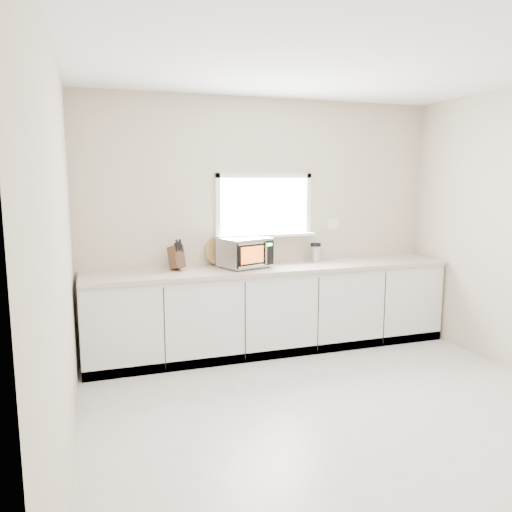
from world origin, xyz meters
name	(u,v)px	position (x,y,z in m)	size (l,w,h in m)	color
ground	(349,420)	(0.00, 0.00, 0.00)	(4.00, 4.00, 0.00)	beige
back_wall	(264,222)	(0.00, 2.00, 1.36)	(4.00, 0.17, 2.70)	#C1B399
cabinets	(272,310)	(0.00, 1.70, 0.44)	(3.92, 0.60, 0.88)	silver
countertop	(273,268)	(0.00, 1.69, 0.90)	(3.92, 0.64, 0.04)	#BBAA9A
microwave	(245,252)	(-0.29, 1.75, 1.08)	(0.58, 0.52, 0.31)	black
knife_block	(176,257)	(-1.00, 1.81, 1.06)	(0.17, 0.24, 0.32)	#4B2F1A
cutting_board	(220,251)	(-0.51, 1.94, 1.08)	(0.32, 0.32, 0.02)	olive
coffee_grinder	(316,252)	(0.57, 1.86, 1.02)	(0.13, 0.13, 0.21)	#B2B5BA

